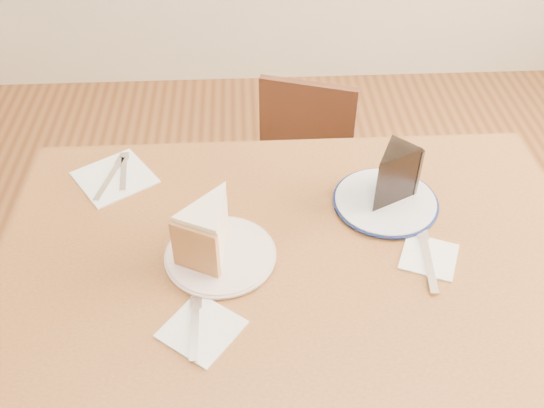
% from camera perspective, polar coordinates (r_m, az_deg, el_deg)
% --- Properties ---
extents(table, '(1.20, 0.80, 0.75)m').
position_cam_1_polar(table, '(1.30, 2.08, -7.96)').
color(table, '#573217').
rests_on(table, ground).
extents(chair_far, '(0.45, 0.45, 0.72)m').
position_cam_1_polar(chair_far, '(1.92, 2.37, 1.48)').
color(chair_far, '#33180F').
rests_on(chair_far, ground).
extents(plate_cream, '(0.21, 0.21, 0.01)m').
position_cam_1_polar(plate_cream, '(1.22, -4.87, -4.84)').
color(plate_cream, silver).
rests_on(plate_cream, table).
extents(plate_navy, '(0.22, 0.22, 0.01)m').
position_cam_1_polar(plate_navy, '(1.36, 10.62, 0.20)').
color(plate_navy, white).
rests_on(plate_navy, table).
extents(carrot_cake, '(0.14, 0.16, 0.11)m').
position_cam_1_polar(carrot_cake, '(1.20, -5.62, -2.12)').
color(carrot_cake, beige).
rests_on(carrot_cake, plate_cream).
extents(chocolate_cake, '(0.13, 0.13, 0.12)m').
position_cam_1_polar(chocolate_cake, '(1.32, 10.98, 2.30)').
color(chocolate_cake, black).
rests_on(chocolate_cake, plate_navy).
extents(napkin_cream, '(0.17, 0.17, 0.00)m').
position_cam_1_polar(napkin_cream, '(1.12, -6.64, -11.60)').
color(napkin_cream, white).
rests_on(napkin_cream, table).
extents(napkin_navy, '(0.14, 0.14, 0.00)m').
position_cam_1_polar(napkin_navy, '(1.26, 14.56, -4.82)').
color(napkin_navy, white).
rests_on(napkin_navy, table).
extents(napkin_spare, '(0.22, 0.22, 0.00)m').
position_cam_1_polar(napkin_spare, '(1.45, -14.59, 2.43)').
color(napkin_spare, white).
rests_on(napkin_spare, table).
extents(fork_cream, '(0.01, 0.14, 0.00)m').
position_cam_1_polar(fork_cream, '(1.11, -7.28, -11.50)').
color(fork_cream, white).
rests_on(fork_cream, napkin_cream).
extents(knife_navy, '(0.03, 0.17, 0.00)m').
position_cam_1_polar(knife_navy, '(1.25, 14.46, -5.17)').
color(knife_navy, silver).
rests_on(knife_navy, napkin_navy).
extents(fork_spare, '(0.03, 0.14, 0.00)m').
position_cam_1_polar(fork_spare, '(1.46, -13.79, 3.00)').
color(fork_spare, silver).
rests_on(fork_spare, napkin_spare).
extents(knife_spare, '(0.05, 0.16, 0.00)m').
position_cam_1_polar(knife_spare, '(1.45, -15.03, 2.35)').
color(knife_spare, white).
rests_on(knife_spare, napkin_spare).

